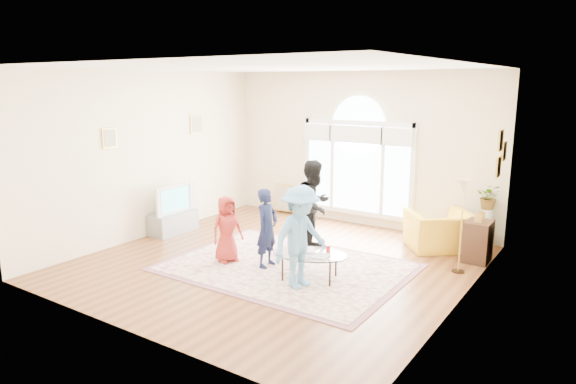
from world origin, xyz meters
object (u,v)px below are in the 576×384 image
Objects in this scene: tv_console at (173,222)px; television at (172,198)px; coffee_table at (310,255)px; area_rug at (286,267)px; armchair at (439,231)px.

television reaches higher than tv_console.
television is 3.67m from coffee_table.
television is 0.75× the size of coffee_table.
tv_console is 1.01× the size of television.
area_rug is at bearing 141.84° from coffee_table.
armchair is at bearing 21.68° from television.
area_rug is at bearing 12.19° from armchair.
tv_console is 0.76× the size of coffee_table.
television reaches higher than area_rug.
area_rug is 3.60× the size of tv_console.
coffee_table is at bearing -10.07° from tv_console.
tv_console is 5.15m from armchair.
area_rug is 3.35× the size of armchair.
television reaches higher than coffee_table.
coffee_table is at bearing -21.82° from area_rug.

